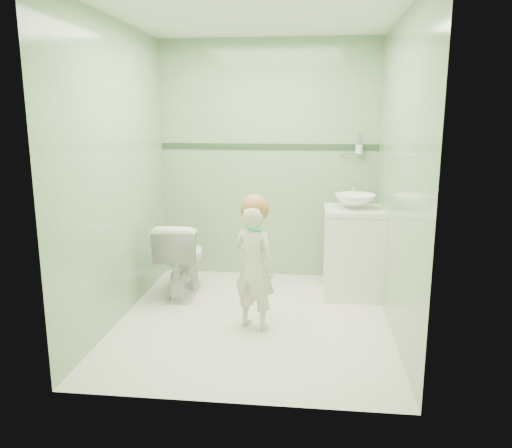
# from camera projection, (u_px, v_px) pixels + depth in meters

# --- Properties ---
(ground) EXTENTS (2.50, 2.50, 0.00)m
(ground) POSITION_uv_depth(u_px,v_px,m) (254.00, 320.00, 4.21)
(ground) COLOR silver
(ground) RESTS_ON ground
(room_shell) EXTENTS (2.50, 2.54, 2.40)m
(room_shell) POSITION_uv_depth(u_px,v_px,m) (254.00, 175.00, 3.95)
(room_shell) COLOR #7CAC7A
(room_shell) RESTS_ON ground
(trim_stripe) EXTENTS (2.20, 0.02, 0.05)m
(trim_stripe) POSITION_uv_depth(u_px,v_px,m) (268.00, 146.00, 5.12)
(trim_stripe) COLOR #2A452A
(trim_stripe) RESTS_ON room_shell
(vanity) EXTENTS (0.52, 0.50, 0.80)m
(vanity) POSITION_uv_depth(u_px,v_px,m) (353.00, 254.00, 4.71)
(vanity) COLOR white
(vanity) RESTS_ON ground
(counter) EXTENTS (0.54, 0.52, 0.04)m
(counter) POSITION_uv_depth(u_px,v_px,m) (354.00, 210.00, 4.62)
(counter) COLOR white
(counter) RESTS_ON vanity
(basin) EXTENTS (0.37, 0.37, 0.13)m
(basin) POSITION_uv_depth(u_px,v_px,m) (355.00, 201.00, 4.60)
(basin) COLOR white
(basin) RESTS_ON counter
(faucet) EXTENTS (0.03, 0.13, 0.18)m
(faucet) POSITION_uv_depth(u_px,v_px,m) (354.00, 189.00, 4.77)
(faucet) COLOR silver
(faucet) RESTS_ON counter
(cup_holder) EXTENTS (0.26, 0.07, 0.21)m
(cup_holder) POSITION_uv_depth(u_px,v_px,m) (358.00, 149.00, 4.97)
(cup_holder) COLOR silver
(cup_holder) RESTS_ON room_shell
(toilet) EXTENTS (0.40, 0.70, 0.70)m
(toilet) POSITION_uv_depth(u_px,v_px,m) (182.00, 258.00, 4.74)
(toilet) COLOR white
(toilet) RESTS_ON ground
(toddler) EXTENTS (0.43, 0.37, 0.99)m
(toddler) POSITION_uv_depth(u_px,v_px,m) (254.00, 267.00, 3.96)
(toddler) COLOR #EEE5CE
(toddler) RESTS_ON ground
(hair_cap) EXTENTS (0.22, 0.22, 0.22)m
(hair_cap) POSITION_uv_depth(u_px,v_px,m) (255.00, 209.00, 3.88)
(hair_cap) COLOR #9D6839
(hair_cap) RESTS_ON toddler
(teal_toothbrush) EXTENTS (0.12, 0.14, 0.08)m
(teal_toothbrush) POSITION_uv_depth(u_px,v_px,m) (254.00, 229.00, 3.74)
(teal_toothbrush) COLOR #188975
(teal_toothbrush) RESTS_ON toddler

